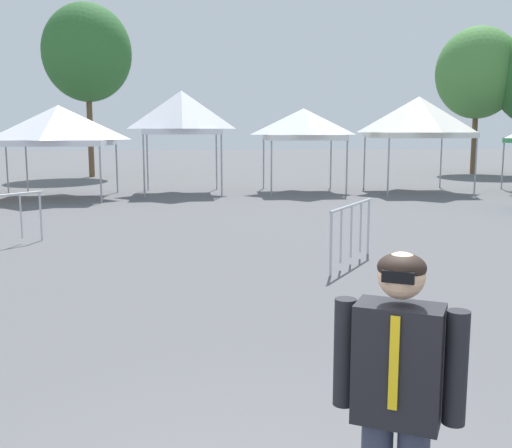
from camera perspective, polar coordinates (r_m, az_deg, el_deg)
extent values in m
cylinder|color=#9E9EA3|center=(24.66, -22.34, 5.12)|extent=(0.06, 0.06, 2.08)
cylinder|color=#9E9EA3|center=(20.25, -14.39, 4.76)|extent=(0.06, 0.06, 2.02)
cylinder|color=#9E9EA3|center=(24.24, -20.72, 5.10)|extent=(0.06, 0.06, 2.02)
cylinder|color=#9E9EA3|center=(23.51, -12.94, 5.34)|extent=(0.06, 0.06, 2.02)
pyramid|color=white|center=(22.17, -18.04, 9.06)|extent=(3.54, 3.54, 1.16)
cube|color=white|center=(22.18, -17.95, 7.30)|extent=(3.51, 3.51, 0.20)
cylinder|color=#9E9EA3|center=(21.51, -10.48, 5.60)|extent=(0.06, 0.06, 2.39)
cylinder|color=#9E9EA3|center=(21.54, -3.25, 5.74)|extent=(0.06, 0.06, 2.39)
cylinder|color=#9E9EA3|center=(24.20, -10.16, 5.96)|extent=(0.06, 0.06, 2.39)
cylinder|color=#9E9EA3|center=(24.23, -3.73, 6.08)|extent=(0.06, 0.06, 2.39)
pyramid|color=white|center=(22.81, -7.00, 10.60)|extent=(2.95, 2.95, 1.38)
cube|color=white|center=(22.80, -6.96, 8.62)|extent=(2.93, 2.93, 0.20)
cylinder|color=#9E9EA3|center=(21.69, 1.46, 5.48)|extent=(0.06, 0.06, 2.17)
cylinder|color=#9E9EA3|center=(22.17, 8.53, 5.46)|extent=(0.06, 0.06, 2.17)
cylinder|color=#9E9EA3|center=(24.40, 0.72, 5.86)|extent=(0.06, 0.06, 2.17)
cylinder|color=#9E9EA3|center=(24.83, 7.04, 5.85)|extent=(0.06, 0.06, 2.17)
pyramid|color=white|center=(23.20, 4.48, 9.57)|extent=(2.87, 2.87, 0.97)
cube|color=white|center=(23.20, 4.46, 8.12)|extent=(2.85, 2.85, 0.20)
cylinder|color=#9E9EA3|center=(22.01, 12.32, 5.44)|extent=(0.06, 0.06, 2.26)
cylinder|color=#9E9EA3|center=(23.16, 19.93, 5.28)|extent=(0.06, 0.06, 2.26)
cylinder|color=#9E9EA3|center=(25.07, 10.14, 5.90)|extent=(0.06, 0.06, 2.26)
cylinder|color=#9E9EA3|center=(26.10, 16.97, 5.77)|extent=(0.06, 0.06, 2.26)
pyramid|color=white|center=(24.01, 15.01, 9.90)|extent=(3.36, 3.36, 1.33)
cube|color=white|center=(24.00, 14.94, 8.08)|extent=(3.33, 3.33, 0.20)
cylinder|color=#9E9EA3|center=(26.27, 22.16, 5.29)|extent=(0.06, 0.06, 2.05)
cube|color=black|center=(3.14, 13.20, -12.65)|extent=(0.48, 0.41, 0.60)
cylinder|color=black|center=(3.18, 8.30, -11.82)|extent=(0.11, 0.11, 0.56)
cylinder|color=black|center=(3.10, 18.26, -12.71)|extent=(0.11, 0.11, 0.56)
sphere|color=#D8A884|center=(3.01, 13.50, -4.72)|extent=(0.23, 0.23, 0.23)
ellipsoid|color=black|center=(3.00, 13.53, -3.97)|extent=(0.23, 0.23, 0.14)
cube|color=black|center=(2.90, 13.18, -4.89)|extent=(0.14, 0.09, 0.06)
cube|color=yellow|center=(3.00, 12.81, -12.64)|extent=(0.04, 0.03, 0.46)
cylinder|color=brown|center=(31.81, -15.28, 8.22)|extent=(0.28, 0.28, 4.37)
ellipsoid|color=#2D662D|center=(32.03, -15.58, 15.24)|extent=(4.33, 4.33, 4.76)
cylinder|color=brown|center=(34.99, 19.79, 7.41)|extent=(0.28, 0.28, 3.59)
ellipsoid|color=#47843D|center=(35.11, 20.10, 13.19)|extent=(4.37, 4.37, 4.81)
cylinder|color=#B7BABF|center=(10.75, 8.99, 1.75)|extent=(1.18, 1.79, 0.05)
cylinder|color=#B7BABF|center=(11.76, 10.50, -0.27)|extent=(0.04, 0.04, 1.05)
cylinder|color=#B7BABF|center=(9.90, 7.04, -1.89)|extent=(0.04, 0.04, 1.05)
cylinder|color=#B7BABF|center=(11.31, 9.79, -0.34)|extent=(0.04, 0.04, 0.92)
cylinder|color=#B7BABF|center=(10.81, 8.93, -0.74)|extent=(0.04, 0.04, 0.92)
cylinder|color=#B7BABF|center=(10.33, 7.98, -1.17)|extent=(0.04, 0.04, 0.92)
cylinder|color=#B7BABF|center=(13.77, -19.55, 0.68)|extent=(0.04, 0.04, 1.05)
cylinder|color=#B7BABF|center=(13.50, -21.19, 0.67)|extent=(0.04, 0.04, 0.92)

